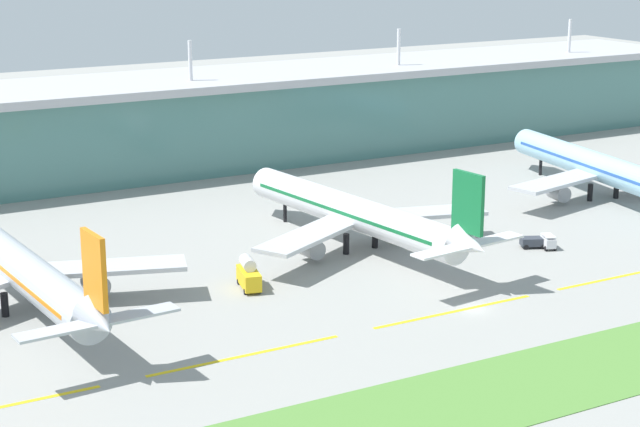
% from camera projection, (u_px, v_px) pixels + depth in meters
% --- Properties ---
extents(ground_plane, '(600.00, 600.00, 0.00)m').
position_uv_depth(ground_plane, '(473.00, 310.00, 159.46)').
color(ground_plane, gray).
extents(terminal_building, '(288.00, 34.00, 30.11)m').
position_uv_depth(terminal_building, '(183.00, 122.00, 250.08)').
color(terminal_building, slate).
rests_on(terminal_building, ground).
extents(airliner_near, '(48.69, 68.52, 18.90)m').
position_uv_depth(airliner_near, '(21.00, 268.00, 157.92)').
color(airliner_near, '#ADB2BC').
rests_on(airliner_near, ground).
extents(airliner_middle, '(48.47, 64.95, 18.90)m').
position_uv_depth(airliner_middle, '(356.00, 213.00, 187.64)').
color(airliner_middle, silver).
rests_on(airliner_middle, ground).
extents(airliner_far, '(48.23, 66.65, 18.90)m').
position_uv_depth(airliner_far, '(601.00, 168.00, 222.79)').
color(airliner_far, '#9ED1EA').
rests_on(airliner_far, ground).
extents(taxiway_stripe_mid_west, '(28.00, 0.70, 0.04)m').
position_uv_depth(taxiway_stripe_mid_west, '(246.00, 355.00, 142.45)').
color(taxiway_stripe_mid_west, yellow).
rests_on(taxiway_stripe_mid_west, ground).
extents(taxiway_stripe_centre, '(28.00, 0.70, 0.04)m').
position_uv_depth(taxiway_stripe_centre, '(454.00, 312.00, 158.59)').
color(taxiway_stripe_centre, yellow).
rests_on(taxiway_stripe_centre, ground).
extents(taxiway_stripe_mid_east, '(28.00, 0.70, 0.04)m').
position_uv_depth(taxiway_stripe_mid_east, '(624.00, 276.00, 174.73)').
color(taxiway_stripe_mid_east, yellow).
rests_on(taxiway_stripe_mid_east, ground).
extents(grass_verge, '(300.00, 18.00, 0.10)m').
position_uv_depth(grass_verge, '(592.00, 368.00, 138.41)').
color(grass_verge, '#518438').
rests_on(grass_verge, ground).
extents(baggage_cart, '(3.05, 4.00, 2.48)m').
position_uv_depth(baggage_cart, '(548.00, 242.00, 189.05)').
color(baggage_cart, silver).
rests_on(baggage_cart, ground).
extents(fuel_truck, '(4.21, 7.61, 4.95)m').
position_uv_depth(fuel_truck, '(249.00, 274.00, 168.24)').
color(fuel_truck, gold).
rests_on(fuel_truck, ground).
extents(pushback_tug, '(5.00, 4.03, 1.85)m').
position_uv_depth(pushback_tug, '(533.00, 242.00, 189.70)').
color(pushback_tug, '#333842').
rests_on(pushback_tug, ground).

